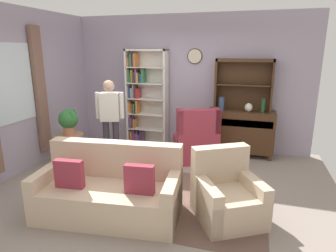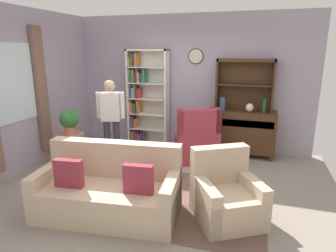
{
  "view_description": "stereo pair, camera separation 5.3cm",
  "coord_description": "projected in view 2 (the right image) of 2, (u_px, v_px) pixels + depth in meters",
  "views": [
    {
      "loc": [
        1.34,
        -3.95,
        2.1
      ],
      "look_at": [
        0.1,
        0.2,
        0.95
      ],
      "focal_mm": 31.13,
      "sensor_mm": 36.0,
      "label": 1
    },
    {
      "loc": [
        1.39,
        -3.93,
        2.1
      ],
      "look_at": [
        0.1,
        0.2,
        0.95
      ],
      "focal_mm": 31.13,
      "sensor_mm": 36.0,
      "label": 2
    }
  ],
  "objects": [
    {
      "name": "person_reading",
      "position": [
        111.0,
        116.0,
        5.35
      ],
      "size": [
        0.52,
        0.29,
        1.56
      ],
      "color": "#38333D",
      "rests_on": "ground_plane"
    },
    {
      "name": "coffee_table",
      "position": [
        133.0,
        164.0,
        4.54
      ],
      "size": [
        0.8,
        0.5,
        0.42
      ],
      "color": "#422816",
      "rests_on": "ground_plane"
    },
    {
      "name": "sideboard",
      "position": [
        241.0,
        131.0,
        5.83
      ],
      "size": [
        1.3,
        0.45,
        0.92
      ],
      "color": "#422816",
      "rests_on": "ground_plane"
    },
    {
      "name": "sideboard_hutch",
      "position": [
        245.0,
        78.0,
        5.66
      ],
      "size": [
        1.1,
        0.26,
        1.0
      ],
      "color": "#422816",
      "rests_on": "sideboard"
    },
    {
      "name": "vase_round",
      "position": [
        250.0,
        108.0,
        5.6
      ],
      "size": [
        0.15,
        0.15,
        0.17
      ],
      "primitive_type": "ellipsoid",
      "color": "beige",
      "rests_on": "sideboard"
    },
    {
      "name": "vase_tall",
      "position": [
        222.0,
        104.0,
        5.73
      ],
      "size": [
        0.11,
        0.11,
        0.26
      ],
      "primitive_type": "cylinder",
      "color": "#33476B",
      "rests_on": "sideboard"
    },
    {
      "name": "area_rug",
      "position": [
        164.0,
        198.0,
        4.23
      ],
      "size": [
        2.83,
        1.91,
        0.01
      ],
      "primitive_type": "cube",
      "color": "brown",
      "rests_on": "ground_plane"
    },
    {
      "name": "armchair_floral",
      "position": [
        226.0,
        197.0,
        3.67
      ],
      "size": [
        1.04,
        1.05,
        0.88
      ],
      "color": "#C6AD8E",
      "rests_on": "ground_plane"
    },
    {
      "name": "book_stack",
      "position": [
        135.0,
        162.0,
        4.41
      ],
      "size": [
        0.21,
        0.15,
        0.05
      ],
      "color": "#3F3833",
      "rests_on": "coffee_table"
    },
    {
      "name": "wall_back",
      "position": [
        191.0,
        83.0,
        6.17
      ],
      "size": [
        5.0,
        0.09,
        2.8
      ],
      "color": "#A399AD",
      "rests_on": "ground_plane"
    },
    {
      "name": "plant_stand",
      "position": [
        70.0,
        146.0,
        5.3
      ],
      "size": [
        0.52,
        0.52,
        0.61
      ],
      "color": "#A87F56",
      "rests_on": "ground_plane"
    },
    {
      "name": "bookshelf",
      "position": [
        145.0,
        98.0,
        6.37
      ],
      "size": [
        0.9,
        0.3,
        2.1
      ],
      "color": "silver",
      "rests_on": "ground_plane"
    },
    {
      "name": "bottle_wine",
      "position": [
        264.0,
        106.0,
        5.49
      ],
      "size": [
        0.07,
        0.07,
        0.28
      ],
      "primitive_type": "cylinder",
      "color": "#194223",
      "rests_on": "sideboard"
    },
    {
      "name": "wall_left",
      "position": [
        17.0,
        92.0,
        4.92
      ],
      "size": [
        0.16,
        4.2,
        2.8
      ],
      "color": "#A399AD",
      "rests_on": "ground_plane"
    },
    {
      "name": "potted_plant_large",
      "position": [
        70.0,
        120.0,
        5.12
      ],
      "size": [
        0.34,
        0.34,
        0.47
      ],
      "color": "#AD6B4C",
      "rests_on": "plant_stand"
    },
    {
      "name": "ground_plane",
      "position": [
        158.0,
        188.0,
        4.57
      ],
      "size": [
        5.4,
        4.6,
        0.02
      ],
      "primitive_type": "cube",
      "color": "gray"
    },
    {
      "name": "wingback_chair",
      "position": [
        197.0,
        141.0,
        5.57
      ],
      "size": [
        1.03,
        1.04,
        1.05
      ],
      "color": "maroon",
      "rests_on": "ground_plane"
    },
    {
      "name": "couch_floral",
      "position": [
        109.0,
        191.0,
        3.78
      ],
      "size": [
        1.89,
        1.05,
        0.9
      ],
      "color": "#C6AD8E",
      "rests_on": "ground_plane"
    }
  ]
}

